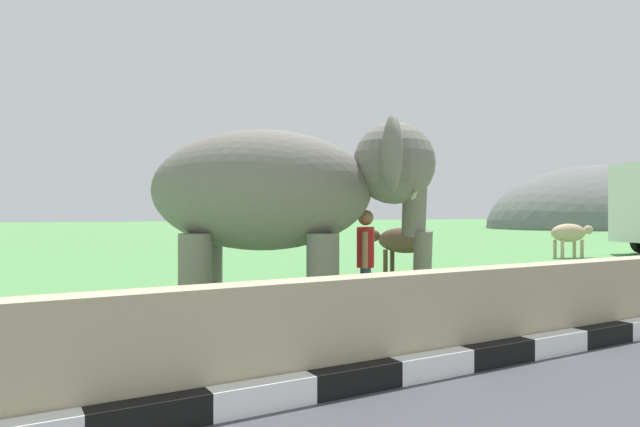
% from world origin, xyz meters
% --- Properties ---
extents(barrier_parapet, '(28.00, 0.36, 1.00)m').
position_xyz_m(barrier_parapet, '(2.00, 4.33, 0.50)').
color(barrier_parapet, tan).
rests_on(barrier_parapet, ground_plane).
extents(elephant, '(3.96, 3.42, 2.89)m').
position_xyz_m(elephant, '(2.67, 6.93, 1.88)').
color(elephant, slate).
rests_on(elephant, ground_plane).
extents(person_handler, '(0.45, 0.55, 1.66)m').
position_xyz_m(person_handler, '(3.80, 6.63, 0.93)').
color(person_handler, navy).
rests_on(person_handler, ground_plane).
extents(cow_near, '(1.14, 1.90, 1.23)m').
position_xyz_m(cow_near, '(8.22, 11.36, 0.87)').
color(cow_near, '#473323').
rests_on(cow_near, ground_plane).
extents(cow_mid, '(1.93, 0.84, 1.23)m').
position_xyz_m(cow_mid, '(16.93, 12.77, 0.87)').
color(cow_mid, tan).
rests_on(cow_mid, ground_plane).
extents(hill_east, '(25.94, 20.75, 13.51)m').
position_xyz_m(hill_east, '(55.00, 36.77, 0.00)').
color(hill_east, slate).
rests_on(hill_east, ground_plane).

